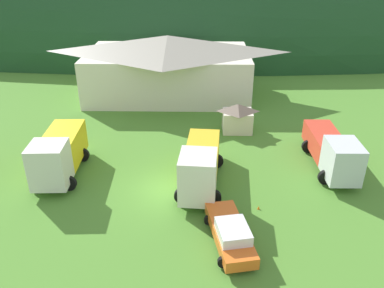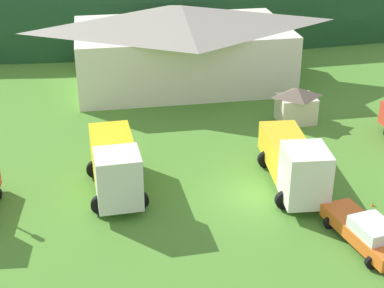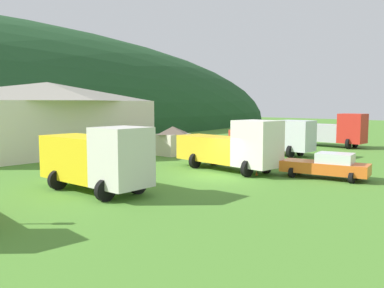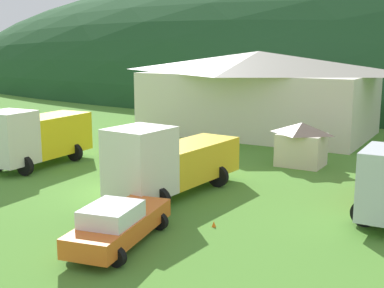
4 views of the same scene
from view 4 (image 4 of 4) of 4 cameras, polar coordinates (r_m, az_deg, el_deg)
ground_plane at (r=25.98m, az=-7.86°, el=-5.17°), size 200.00×200.00×0.00m
forested_hill_backdrop at (r=78.22m, az=18.67°, el=5.10°), size 163.61×60.00×38.41m
depot_building at (r=42.63m, az=7.42°, el=5.90°), size 19.17×11.18×6.76m
play_shed_cream at (r=31.41m, az=12.17°, el=0.06°), size 2.89×2.37×2.65m
flatbed_truck_yellow at (r=31.87m, az=-17.15°, el=0.90°), size 3.40×7.09×3.57m
heavy_rig_striped at (r=24.29m, az=-2.61°, el=-1.91°), size 3.53×8.36×3.64m
service_pickup_orange at (r=18.83m, az=-8.25°, el=-8.83°), size 2.90×5.60×1.66m
traffic_cone_near_pickup at (r=23.20m, az=-6.01°, el=-7.10°), size 0.36×0.36×0.58m
traffic_cone_mid_row at (r=20.73m, az=2.47°, el=-9.28°), size 0.36×0.36×0.47m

